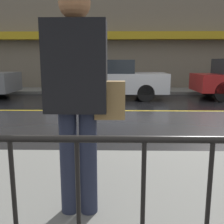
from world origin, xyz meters
TOP-DOWN VIEW (x-y plane):
  - ground_plane at (0.00, 0.00)m, footprint 80.00×80.00m
  - sidewalk_far at (0.00, 4.75)m, footprint 28.00×1.90m
  - lane_marking at (0.00, 0.00)m, footprint 25.20×0.12m
  - building_storefront at (0.00, 5.82)m, footprint 28.00×0.85m
  - pedestrian at (-1.42, -5.38)m, footprint 0.94×0.94m
  - car_silver at (-1.51, 2.51)m, footprint 4.40×1.73m

SIDE VIEW (x-z plane):
  - ground_plane at x=0.00m, z-range 0.00..0.00m
  - lane_marking at x=0.00m, z-range 0.00..0.01m
  - sidewalk_far at x=0.00m, z-range 0.00..0.12m
  - car_silver at x=-1.51m, z-range 0.01..1.47m
  - pedestrian at x=-1.42m, z-range 0.65..2.86m
  - building_storefront at x=0.00m, z-range 0.00..5.24m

